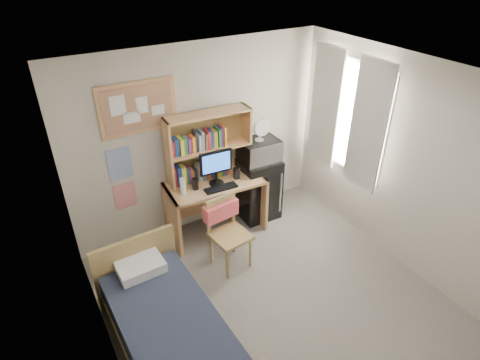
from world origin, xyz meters
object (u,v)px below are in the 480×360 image
bulletin_board (138,108)px  desk (216,207)px  microwave (259,150)px  monitor (216,168)px  speaker_right (237,173)px  mini_fridge (257,187)px  desk_chair (231,235)px  desk_fan (260,130)px  speaker_left (195,184)px  bed (171,335)px

bulletin_board → desk: bearing=-22.5°
bulletin_board → microwave: bearing=-11.1°
monitor → speaker_right: 0.34m
bulletin_board → mini_fridge: (1.53, -0.28, -1.45)m
desk_chair → monitor: 0.90m
desk → monitor: bearing=-90.0°
microwave → desk_chair: bearing=-138.0°
mini_fridge → desk_fan: bearing=-90.0°
monitor → microwave: (0.73, 0.09, 0.03)m
desk → desk_chair: desk_chair is taller
desk_chair → mini_fridge: (0.89, 0.78, -0.01)m
desk → microwave: bearing=5.9°
microwave → monitor: bearing=-171.1°
desk_chair → desk_fan: bearing=33.8°
mini_fridge → desk: bearing=-174.2°
bulletin_board → monitor: 1.24m
desk → speaker_right: size_ratio=8.10×
desk_chair → monitor: size_ratio=2.03×
desk_chair → mini_fridge: size_ratio=1.02×
monitor → desk_chair: bearing=-100.6°
speaker_left → microwave: (1.03, 0.08, 0.19)m
desk_chair → speaker_right: size_ratio=5.87×
microwave → desk_fan: 0.30m
bed → speaker_left: (1.00, 1.50, 0.65)m
monitor → desk_fan: bearing=10.6°
monitor → microwave: 0.73m
desk_fan → speaker_right: bearing=-163.9°
speaker_right → desk: bearing=168.7°
bed → monitor: size_ratio=3.89×
desk_chair → monitor: bearing=69.6°
bulletin_board → monitor: size_ratio=2.00×
desk_chair → microwave: bearing=33.8°
bulletin_board → monitor: bearing=-26.1°
desk → bed: size_ratio=0.72×
monitor → speaker_right: monitor is taller
bed → bulletin_board: bearing=73.4°
mini_fridge → monitor: 0.94m
mini_fridge → microwave: 0.62m
bed → monitor: 2.13m
bulletin_board → desk_chair: (0.64, -1.06, -1.44)m
bulletin_board → desk_fan: bulletin_board is taller
speaker_right → desk_fan: size_ratio=0.54×
bed → microwave: 2.70m
desk_chair → microwave: 1.32m
desk → mini_fridge: (0.72, 0.05, 0.06)m
microwave → speaker_right: bearing=-163.9°
monitor → microwave: size_ratio=0.89×
bulletin_board → bed: size_ratio=0.51×
bed → speaker_right: size_ratio=11.26×
speaker_right → microwave: bearing=17.8°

